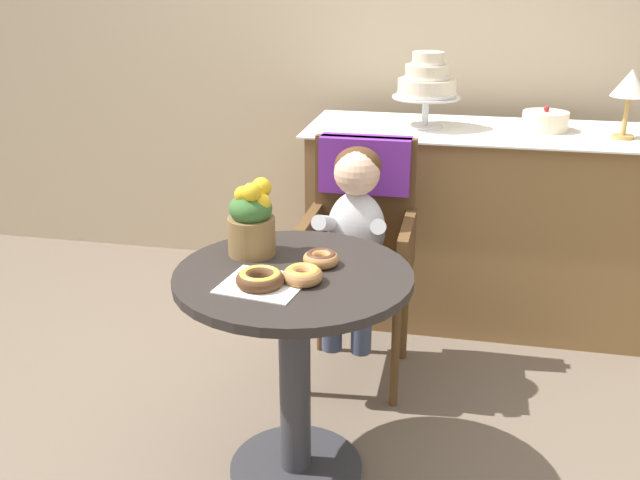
% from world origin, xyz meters
% --- Properties ---
extents(ground_plane, '(8.00, 8.00, 0.00)m').
position_xyz_m(ground_plane, '(0.00, 0.00, 0.00)').
color(ground_plane, '#6B5B4C').
extents(back_wall, '(4.80, 0.10, 2.70)m').
position_xyz_m(back_wall, '(0.00, 1.85, 1.35)').
color(back_wall, '#C1AD8E').
rests_on(back_wall, ground).
extents(cafe_table, '(0.72, 0.72, 0.72)m').
position_xyz_m(cafe_table, '(0.00, 0.00, 0.51)').
color(cafe_table, '#282321').
rests_on(cafe_table, ground).
extents(wicker_chair, '(0.42, 0.45, 0.95)m').
position_xyz_m(wicker_chair, '(0.09, 0.72, 0.64)').
color(wicker_chair, brown).
rests_on(wicker_chair, ground).
extents(seated_child, '(0.27, 0.32, 0.73)m').
position_xyz_m(seated_child, '(0.09, 0.57, 0.68)').
color(seated_child, silver).
rests_on(seated_child, ground).
extents(paper_napkin, '(0.26, 0.24, 0.00)m').
position_xyz_m(paper_napkin, '(-0.06, -0.11, 0.72)').
color(paper_napkin, white).
rests_on(paper_napkin, cafe_table).
extents(donut_front, '(0.12, 0.12, 0.05)m').
position_xyz_m(donut_front, '(0.04, -0.07, 0.75)').
color(donut_front, '#AD7542').
rests_on(donut_front, cafe_table).
extents(donut_mid, '(0.11, 0.11, 0.04)m').
position_xyz_m(donut_mid, '(0.07, 0.07, 0.74)').
color(donut_mid, '#AD7542').
rests_on(donut_mid, cafe_table).
extents(donut_side, '(0.14, 0.14, 0.05)m').
position_xyz_m(donut_side, '(-0.07, -0.12, 0.75)').
color(donut_side, '#4C2D19').
rests_on(donut_side, cafe_table).
extents(flower_vase, '(0.15, 0.16, 0.24)m').
position_xyz_m(flower_vase, '(-0.16, 0.12, 0.83)').
color(flower_vase, brown).
rests_on(flower_vase, cafe_table).
extents(display_counter, '(1.56, 0.62, 0.90)m').
position_xyz_m(display_counter, '(0.55, 1.30, 0.45)').
color(display_counter, olive).
rests_on(display_counter, ground).
extents(tiered_cake_stand, '(0.30, 0.30, 0.33)m').
position_xyz_m(tiered_cake_stand, '(0.29, 1.30, 1.10)').
color(tiered_cake_stand, silver).
rests_on(tiered_cake_stand, display_counter).
extents(round_layer_cake, '(0.20, 0.20, 0.11)m').
position_xyz_m(round_layer_cake, '(0.81, 1.35, 0.94)').
color(round_layer_cake, beige).
rests_on(round_layer_cake, display_counter).
extents(table_lamp, '(0.15, 0.15, 0.28)m').
position_xyz_m(table_lamp, '(1.12, 1.24, 1.12)').
color(table_lamp, '#B28C47').
rests_on(table_lamp, display_counter).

